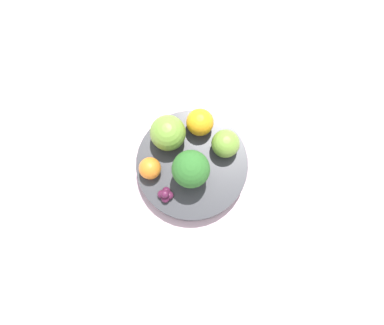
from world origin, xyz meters
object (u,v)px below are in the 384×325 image
bowl (192,165)px  apple_red (225,144)px  broccoli (193,169)px  orange_back (200,122)px  orange_front (150,168)px  grape_cluster (166,195)px  apple_green (168,133)px

bowl → apple_red: 0.08m
broccoli → orange_back: bearing=-92.7°
bowl → orange_front: bearing=15.1°
broccoli → grape_cluster: bearing=43.9°
broccoli → orange_back: size_ratio=1.67×
grape_cluster → apple_red: bearing=-134.5°
apple_red → apple_green: 0.10m
broccoli → orange_front: (0.07, -0.00, -0.03)m
apple_green → orange_front: (0.02, 0.06, -0.01)m
apple_green → broccoli: bearing=128.0°
bowl → broccoli: size_ratio=2.47×
apple_red → orange_back: size_ratio=1.02×
apple_red → orange_front: size_ratio=1.27×
apple_green → grape_cluster: size_ratio=2.23×
orange_front → orange_back: orange_back is taller
bowl → apple_green: bearing=-43.3°
apple_green → orange_front: bearing=68.3°
bowl → apple_green: 0.08m
apple_green → grape_cluster: 0.11m
bowl → grape_cluster: bearing=56.7°
grape_cluster → broccoli: bearing=-136.1°
orange_front → grape_cluster: (-0.03, 0.04, -0.01)m
apple_red → grape_cluster: 0.14m
orange_back → broccoli: bearing=87.3°
apple_green → grape_cluster: (-0.01, 0.10, -0.02)m
bowl → apple_red: apple_red is taller
bowl → orange_front: 0.08m
broccoli → apple_green: bearing=-52.0°
orange_front → orange_back: 0.12m
bowl → grape_cluster: 0.08m
broccoli → orange_front: size_ratio=2.09×
apple_green → grape_cluster: bearing=93.3°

